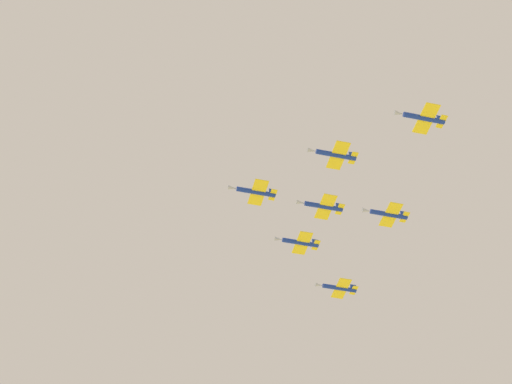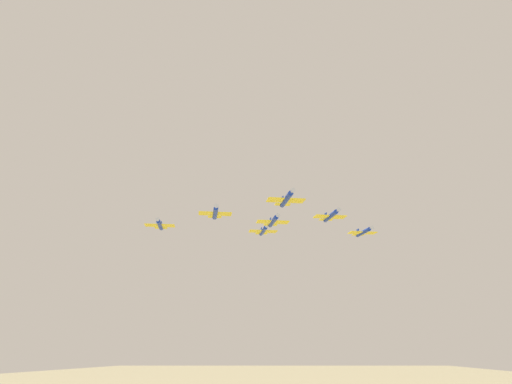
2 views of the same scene
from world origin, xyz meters
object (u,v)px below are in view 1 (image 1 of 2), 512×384
at_px(jet_lead, 255,192).
at_px(jet_starboard_inner, 299,242).
at_px(jet_port_inner, 335,155).
at_px(jet_starboard_outer, 423,118).
at_px(jet_center_rear, 338,288).
at_px(jet_port_trail, 388,214).
at_px(jet_port_outer, 323,206).

distance_m(jet_lead, jet_starboard_inner, 21.99).
bearing_deg(jet_port_inner, jet_starboard_outer, -135.00).
distance_m(jet_lead, jet_port_inner, 22.00).
bearing_deg(jet_center_rear, jet_starboard_inner, 135.00).
relative_size(jet_center_rear, jet_port_trail, 1.00).
height_order(jet_center_rear, jet_port_trail, jet_center_rear).
bearing_deg(jet_port_trail, jet_lead, 90.00).
bearing_deg(jet_center_rear, jet_lead, 135.00).
bearing_deg(jet_port_outer, jet_lead, 90.00).
relative_size(jet_lead, jet_port_inner, 1.00).
xyz_separation_m(jet_port_inner, jet_center_rear, (33.16, -36.31, -0.35)).
relative_size(jet_lead, jet_starboard_outer, 1.00).
relative_size(jet_lead, jet_starboard_inner, 1.00).
xyz_separation_m(jet_port_outer, jet_starboard_outer, (-33.98, 2.93, 0.86)).
distance_m(jet_starboard_inner, jet_starboard_outer, 49.17).
xyz_separation_m(jet_port_outer, jet_center_rear, (20.34, -27.37, 1.26)).
bearing_deg(jet_starboard_outer, jet_center_rear, 0.00).
height_order(jet_lead, jet_port_inner, jet_port_inner).
distance_m(jet_port_inner, jet_center_rear, 49.17).
distance_m(jet_starboard_outer, jet_port_trail, 31.25).
xyz_separation_m(jet_starboard_inner, jet_starboard_outer, (-48.31, 9.15, -0.49)).
height_order(jet_port_inner, jet_starboard_outer, jet_port_inner).
height_order(jet_starboard_outer, jet_port_trail, jet_port_trail).
bearing_deg(jet_port_inner, jet_port_outer, -5.71).
bearing_deg(jet_lead, jet_center_rear, -45.00).
bearing_deg(jet_lead, jet_starboard_inner, -45.00).
relative_size(jet_port_outer, jet_center_rear, 1.00).
xyz_separation_m(jet_lead, jet_center_rear, (12.01, -42.31, 0.19)).
distance_m(jet_port_outer, jet_port_trail, 17.14).
bearing_deg(jet_center_rear, jet_starboard_outer, 180.00).
height_order(jet_port_inner, jet_starboard_inner, jet_port_inner).
relative_size(jet_port_inner, jet_starboard_inner, 1.00).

